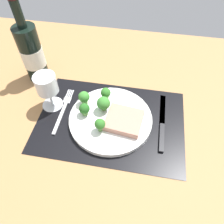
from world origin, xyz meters
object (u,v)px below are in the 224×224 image
plate (111,119)px  steak (124,120)px  fork (63,110)px  wine_bottle (32,53)px  knife (162,126)px  wine_glass (47,86)px

plate → steak: (4.43, -1.18, 1.89)cm
fork → wine_bottle: bearing=132.8°
plate → wine_bottle: wine_bottle is taller
knife → wine_glass: wine_glass is taller
steak → wine_bottle: wine_bottle is taller
plate → wine_glass: size_ratio=2.05×
fork → wine_glass: 9.73cm
knife → wine_glass: (-37.36, 2.87, 8.35)cm
wine_glass → fork: bearing=-23.8°
fork → wine_bottle: wine_bottle is taller
plate → steak: steak is taller
fork → wine_bottle: size_ratio=0.63×
steak → wine_bottle: 40.18cm
fork → wine_bottle: 23.19cm
wine_glass → knife: bearing=-4.4°
steak → fork: steak is taller
plate → wine_glass: wine_glass is taller
plate → steak: 4.96cm
knife → wine_bottle: size_ratio=0.75×
steak → wine_bottle: size_ratio=0.36×
fork → wine_glass: (-4.49, 1.98, 8.40)cm
fork → wine_bottle: (-14.46, 15.02, 10.15)cm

